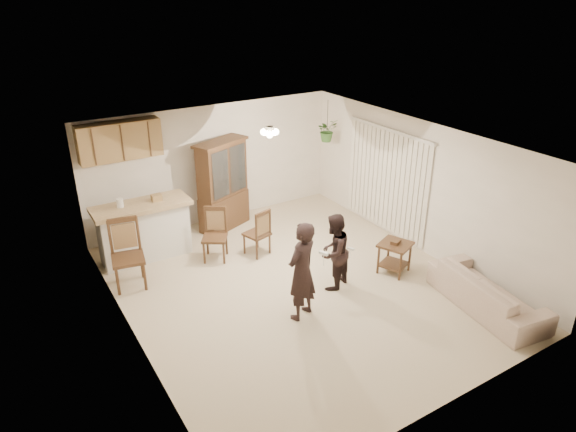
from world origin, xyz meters
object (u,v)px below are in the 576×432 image
chair_bar (130,269)px  china_hutch (223,186)px  chair_hutch_left (215,245)px  adult (302,265)px  chair_hutch_right (257,241)px  child (334,252)px  side_table (394,257)px  sofa (488,288)px

chair_bar → china_hutch: bearing=39.6°
china_hutch → chair_hutch_left: (-0.75, -1.19, -0.65)m
adult → chair_hutch_right: adult is taller
china_hutch → chair_hutch_left: size_ratio=1.89×
child → chair_hutch_left: bearing=-80.9°
child → chair_bar: bearing=-56.7°
side_table → chair_bar: bearing=154.1°
child → side_table: 1.29m
adult → chair_hutch_left: (-0.38, 2.36, -0.62)m
china_hutch → chair_bar: china_hutch is taller
adult → chair_bar: bearing=-70.6°
side_table → chair_hutch_right: 2.57m
child → side_table: bearing=146.8°
child → chair_hutch_left: size_ratio=1.36×
adult → chair_bar: size_ratio=1.51×
sofa → child: size_ratio=1.39×
sofa → chair_hutch_right: size_ratio=2.01×
sofa → chair_bar: 5.87m
child → chair_hutch_left: child is taller
china_hutch → chair_bar: size_ratio=1.58×
adult → chair_hutch_left: size_ratio=1.81×
chair_hutch_left → adult: bearing=-47.7°
sofa → chair_hutch_left: chair_hutch_left is taller
chair_bar → chair_hutch_right: 2.39m
side_table → chair_bar: chair_bar is taller
side_table → chair_hutch_left: bearing=139.9°
chair_bar → chair_hutch_left: 1.63m
china_hutch → chair_hutch_left: china_hutch is taller
chair_hutch_left → side_table: bearing=-6.9°
side_table → chair_hutch_right: (-1.75, 1.89, -0.03)m
chair_bar → chair_hutch_right: chair_bar is taller
child → chair_hutch_right: size_ratio=1.45×
china_hutch → chair_bar: (-2.37, -1.29, -0.59)m
chair_hutch_right → child: bearing=92.1°
child → chair_hutch_right: bearing=-97.4°
sofa → china_hutch: 5.43m
child → side_table: child is taller
china_hutch → adult: bearing=-118.0°
chair_bar → chair_hutch_right: bearing=8.2°
chair_hutch_right → adult: bearing=64.7°
adult → chair_bar: (-2.00, 2.25, -0.56)m
china_hutch → chair_hutch_left: 1.54m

